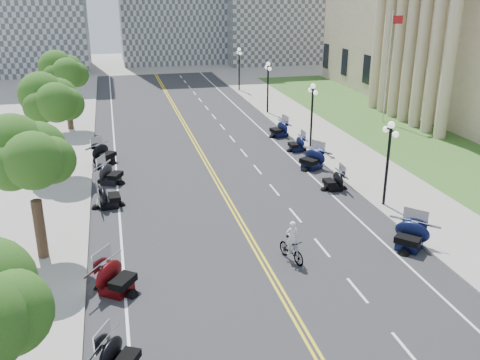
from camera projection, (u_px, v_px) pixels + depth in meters
ground at (259, 255)px, 25.61m from camera, size 160.00×160.00×0.00m
road at (218, 183)px, 34.72m from camera, size 16.00×90.00×0.01m
centerline_yellow_a at (216, 183)px, 34.69m from camera, size 0.12×90.00×0.00m
centerline_yellow_b at (220, 183)px, 34.75m from camera, size 0.12×90.00×0.00m
edge_line_north at (311, 175)px, 36.13m from camera, size 0.12×90.00×0.00m
edge_line_south at (118, 192)px, 33.31m from camera, size 0.12×90.00×0.00m
lane_dash_4 at (406, 349)px, 19.02m from camera, size 0.12×2.00×0.00m
lane_dash_5 at (357, 290)px, 22.67m from camera, size 0.12×2.00×0.00m
lane_dash_6 at (322, 247)px, 26.31m from camera, size 0.12×2.00×0.00m
lane_dash_7 at (295, 215)px, 29.96m from camera, size 0.12×2.00×0.00m
lane_dash_8 at (274, 190)px, 33.60m from camera, size 0.12×2.00×0.00m
lane_dash_9 at (258, 169)px, 37.25m from camera, size 0.12×2.00×0.00m
lane_dash_10 at (244, 153)px, 40.89m from camera, size 0.12×2.00×0.00m
lane_dash_11 at (232, 139)px, 44.53m from camera, size 0.12×2.00×0.00m
lane_dash_12 at (222, 127)px, 48.18m from camera, size 0.12×2.00×0.00m
lane_dash_13 at (214, 117)px, 51.82m from camera, size 0.12×2.00×0.00m
lane_dash_14 at (207, 108)px, 55.47m from camera, size 0.12×2.00×0.00m
lane_dash_15 at (200, 100)px, 59.11m from camera, size 0.12×2.00×0.00m
lane_dash_16 at (195, 93)px, 62.76m from camera, size 0.12×2.00×0.00m
lane_dash_17 at (189, 87)px, 66.40m from camera, size 0.12×2.00×0.00m
lane_dash_18 at (185, 82)px, 70.05m from camera, size 0.12×2.00×0.00m
lane_dash_19 at (181, 77)px, 73.69m from camera, size 0.12×2.00×0.00m
sidewalk_north at (367, 170)px, 37.01m from camera, size 5.00×90.00×0.15m
sidewalk_south at (49, 197)px, 32.39m from camera, size 5.00×90.00×0.15m
lawn at (400, 134)px, 45.85m from camera, size 9.00×60.00×0.10m
street_lamp_2 at (387, 164)px, 30.24m from camera, size 0.50×1.20×4.90m
street_lamp_3 at (312, 116)px, 41.18m from camera, size 0.50×1.20×4.90m
street_lamp_4 at (268, 88)px, 52.11m from camera, size 0.50×1.20×4.90m
street_lamp_5 at (239, 69)px, 63.04m from camera, size 0.50×1.20×4.90m
flagpole at (388, 69)px, 47.88m from camera, size 1.10×0.20×10.00m
tree_2 at (31, 164)px, 23.58m from camera, size 4.80×4.80×9.20m
tree_3 at (53, 106)px, 34.51m from camera, size 4.80×4.80×9.20m
tree_4 at (65, 76)px, 45.45m from camera, size 4.80×4.80×9.20m
motorcycle_n_5 at (410, 235)px, 25.95m from camera, size 3.06×3.06×1.52m
motorcycle_n_7 at (334, 180)px, 33.43m from camera, size 1.91×1.91×1.30m
motorcycle_n_8 at (312, 158)px, 37.20m from camera, size 2.98×2.98×1.53m
motorcycle_n_9 at (297, 143)px, 41.13m from camera, size 1.86×1.86×1.27m
motorcycle_n_10 at (279, 129)px, 44.92m from camera, size 2.39×2.39×1.43m
motorcycle_s_4 at (118, 355)px, 17.74m from camera, size 2.57×2.57×1.32m
motorcycle_s_5 at (116, 276)px, 22.28m from camera, size 3.06×3.06×1.53m
motorcycle_s_7 at (108, 195)px, 30.83m from camera, size 2.21×2.21×1.44m
motorcycle_s_8 at (110, 173)px, 34.45m from camera, size 2.80×2.80×1.46m
motorcycle_s_9 at (104, 152)px, 38.48m from camera, size 3.03×3.03×1.51m
bicycle at (291, 250)px, 24.90m from camera, size 1.05×1.98×1.14m
cyclist_rider at (292, 222)px, 24.41m from camera, size 0.61×0.40×1.68m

